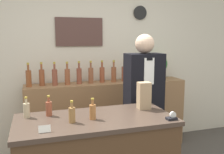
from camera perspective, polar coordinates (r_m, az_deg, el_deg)
back_wall at (r=3.76m, az=-4.94°, el=4.31°), size 5.20×0.09×2.70m
back_shelf at (r=3.74m, az=-0.92°, el=-8.91°), size 2.33×0.38×1.02m
shopkeeper at (r=3.04m, az=7.20°, el=-6.57°), size 0.43×0.27×1.70m
potted_plant at (r=3.92m, az=10.33°, el=2.63°), size 0.30×0.30×0.39m
paper_bag at (r=2.52m, az=7.30°, el=-4.23°), size 0.13×0.10×0.27m
tape_dispenser at (r=2.26m, az=13.54°, el=-8.92°), size 0.09×0.06×0.07m
price_card_left at (r=1.98m, az=-15.16°, el=-11.38°), size 0.09×0.02×0.06m
counter_bottle_0 at (r=2.37m, az=-18.95°, el=-7.11°), size 0.06×0.06×0.19m
counter_bottle_1 at (r=2.36m, az=-14.23°, el=-6.92°), size 0.06×0.06×0.19m
counter_bottle_2 at (r=2.14m, az=-9.14°, el=-8.43°), size 0.06×0.06×0.19m
counter_bottle_3 at (r=2.20m, az=-4.45°, el=-7.83°), size 0.06×0.06×0.19m
shelf_bottle_0 at (r=3.44m, az=-18.52°, el=-0.17°), size 0.07×0.07×0.32m
shelf_bottle_1 at (r=3.47m, az=-15.75°, el=0.02°), size 0.07×0.07×0.32m
shelf_bottle_2 at (r=3.45m, az=-12.95°, el=0.08°), size 0.07×0.07×0.32m
shelf_bottle_3 at (r=3.45m, az=-10.17°, el=0.19°), size 0.07×0.07×0.32m
shelf_bottle_4 at (r=3.51m, az=-7.52°, el=0.39°), size 0.07×0.07×0.32m
shelf_bottle_5 at (r=3.54m, az=-4.85°, el=0.52°), size 0.07×0.07×0.32m
shelf_bottle_6 at (r=3.59m, az=-2.28°, el=0.66°), size 0.07×0.07×0.32m
shelf_bottle_7 at (r=3.61m, az=0.40°, el=0.72°), size 0.07×0.07×0.32m
shelf_bottle_8 at (r=3.69m, az=2.77°, el=0.88°), size 0.07×0.07×0.32m
shelf_bottle_9 at (r=3.75m, az=5.14°, el=1.00°), size 0.07×0.07×0.32m
shelf_bottle_10 at (r=3.82m, az=7.45°, el=1.10°), size 0.07×0.07×0.32m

